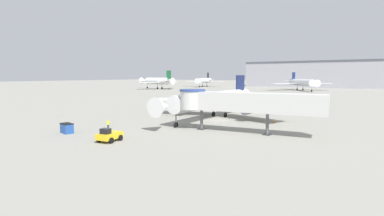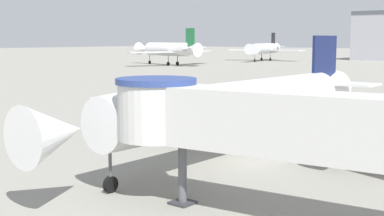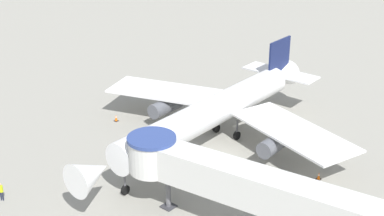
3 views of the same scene
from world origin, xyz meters
name	(u,v)px [view 3 (image 3 of 3)]	position (x,y,z in m)	size (l,w,h in m)	color
ground_plane	(217,155)	(0.00, 0.00, 0.00)	(800.00, 800.00, 0.00)	gray
main_airplane	(214,112)	(-1.95, 1.98, 3.62)	(30.74, 33.34, 8.48)	white
jet_bridge	(230,180)	(8.18, -9.19, 4.57)	(21.73, 5.89, 6.26)	silver
traffic_cone_port_wing	(116,118)	(-13.95, -0.89, 0.37)	(0.47, 0.47, 0.77)	black
traffic_cone_starboard_wing	(319,176)	(10.08, 2.37, 0.35)	(0.45, 0.45, 0.74)	black
ground_crew_marshaller	(1,190)	(-9.36, -18.47, 0.99)	(0.38, 0.34, 1.72)	#1E2338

